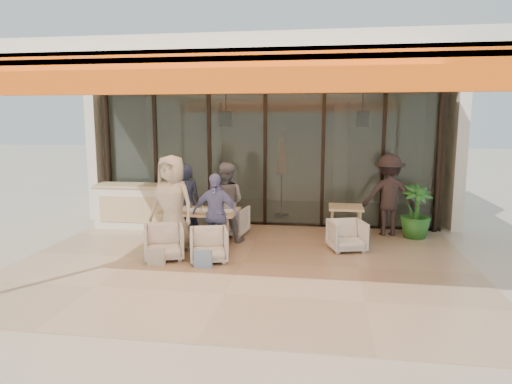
% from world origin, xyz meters
% --- Properties ---
extents(ground, '(70.00, 70.00, 0.00)m').
position_xyz_m(ground, '(0.00, 0.00, 0.00)').
color(ground, '#C6B293').
rests_on(ground, ground).
extents(terrace_floor, '(8.00, 6.00, 0.01)m').
position_xyz_m(terrace_floor, '(0.00, 0.00, 0.01)').
color(terrace_floor, tan).
rests_on(terrace_floor, ground).
extents(terrace_structure, '(8.00, 6.00, 3.40)m').
position_xyz_m(terrace_structure, '(0.00, -0.26, 3.25)').
color(terrace_structure, silver).
rests_on(terrace_structure, ground).
extents(glass_storefront, '(8.08, 0.10, 3.20)m').
position_xyz_m(glass_storefront, '(0.00, 3.00, 1.60)').
color(glass_storefront, '#9EADA3').
rests_on(glass_storefront, ground).
extents(interior_block, '(9.05, 3.62, 3.52)m').
position_xyz_m(interior_block, '(0.01, 5.31, 2.23)').
color(interior_block, silver).
rests_on(interior_block, ground).
extents(host_counter, '(1.85, 0.65, 1.04)m').
position_xyz_m(host_counter, '(-2.97, 2.30, 0.53)').
color(host_counter, silver).
rests_on(host_counter, ground).
extents(dining_table, '(1.50, 0.90, 0.93)m').
position_xyz_m(dining_table, '(-1.05, 0.97, 0.69)').
color(dining_table, '#E1C089').
rests_on(dining_table, ground).
extents(chair_far_left, '(0.61, 0.57, 0.60)m').
position_xyz_m(chair_far_left, '(-1.46, 1.92, 0.30)').
color(chair_far_left, white).
rests_on(chair_far_left, ground).
extents(chair_far_right, '(0.78, 0.74, 0.72)m').
position_xyz_m(chair_far_right, '(-0.62, 1.92, 0.36)').
color(chair_far_right, white).
rests_on(chair_far_right, ground).
extents(chair_near_left, '(0.88, 0.85, 0.71)m').
position_xyz_m(chair_near_left, '(-1.46, 0.02, 0.35)').
color(chair_near_left, white).
rests_on(chair_near_left, ground).
extents(chair_near_right, '(0.80, 0.77, 0.68)m').
position_xyz_m(chair_near_right, '(-0.62, 0.02, 0.34)').
color(chair_near_right, white).
rests_on(chair_near_right, ground).
extents(diner_navy, '(0.66, 0.52, 1.61)m').
position_xyz_m(diner_navy, '(-1.46, 1.42, 0.80)').
color(diner_navy, '#171E33').
rests_on(diner_navy, ground).
extents(diner_grey, '(0.82, 0.64, 1.66)m').
position_xyz_m(diner_grey, '(-0.62, 1.42, 0.83)').
color(diner_grey, slate).
rests_on(diner_grey, ground).
extents(diner_cream, '(1.03, 0.80, 1.87)m').
position_xyz_m(diner_cream, '(-1.46, 0.52, 0.94)').
color(diner_cream, beige).
rests_on(diner_cream, ground).
extents(diner_periwinkle, '(0.94, 0.47, 1.54)m').
position_xyz_m(diner_periwinkle, '(-0.62, 0.52, 0.77)').
color(diner_periwinkle, '#7883C9').
rests_on(diner_periwinkle, ground).
extents(tote_bag_cream, '(0.30, 0.10, 0.34)m').
position_xyz_m(tote_bag_cream, '(-1.46, -0.38, 0.17)').
color(tote_bag_cream, silver).
rests_on(tote_bag_cream, ground).
extents(tote_bag_blue, '(0.30, 0.10, 0.34)m').
position_xyz_m(tote_bag_blue, '(-0.62, -0.38, 0.17)').
color(tote_bag_blue, '#99BFD8').
rests_on(tote_bag_blue, ground).
extents(side_table, '(0.70, 0.70, 0.74)m').
position_xyz_m(side_table, '(1.85, 1.84, 0.64)').
color(side_table, '#E1C089').
rests_on(side_table, ground).
extents(side_chair, '(0.80, 0.77, 0.67)m').
position_xyz_m(side_chair, '(1.85, 1.09, 0.33)').
color(side_chair, white).
rests_on(side_chair, ground).
extents(standing_woman, '(1.22, 0.77, 1.80)m').
position_xyz_m(standing_woman, '(2.79, 2.42, 0.90)').
color(standing_woman, black).
rests_on(standing_woman, ground).
extents(potted_palm, '(0.85, 0.85, 1.17)m').
position_xyz_m(potted_palm, '(3.34, 2.27, 0.59)').
color(potted_palm, '#1E5919').
rests_on(potted_palm, ground).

